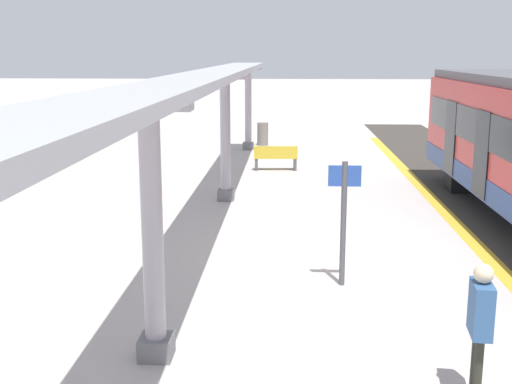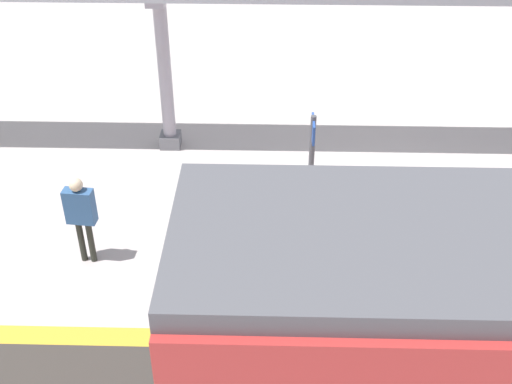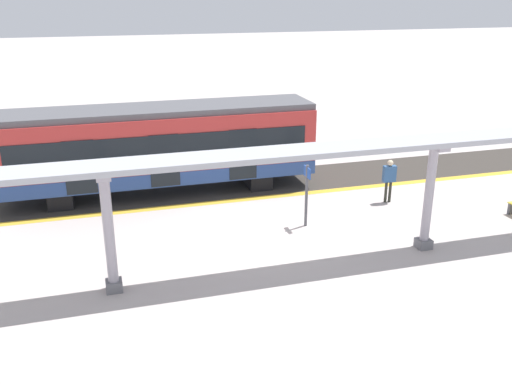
% 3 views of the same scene
% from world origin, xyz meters
% --- Properties ---
extents(ground_plane, '(176.00, 176.00, 0.00)m').
position_xyz_m(ground_plane, '(0.00, 0.00, 0.00)').
color(ground_plane, '#B2A9A4').
extents(tactile_edge_strip, '(0.37, 36.87, 0.01)m').
position_xyz_m(tactile_edge_strip, '(-3.00, 0.00, 0.00)').
color(tactile_edge_strip, gold).
rests_on(tactile_edge_strip, ground).
extents(canopy_pillar_third, '(1.10, 0.44, 3.42)m').
position_xyz_m(canopy_pillar_third, '(2.74, 4.85, 1.74)').
color(canopy_pillar_third, slate).
rests_on(canopy_pillar_third, ground).
extents(platform_info_sign, '(0.56, 0.10, 2.20)m').
position_xyz_m(platform_info_sign, '(0.04, 1.90, 1.33)').
color(platform_info_sign, '#4C4C51').
rests_on(platform_info_sign, ground).
extents(passenger_waiting_near_edge, '(0.27, 0.50, 1.68)m').
position_xyz_m(passenger_waiting_near_edge, '(-1.22, 5.75, 1.05)').
color(passenger_waiting_near_edge, '#282A21').
rests_on(passenger_waiting_near_edge, ground).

